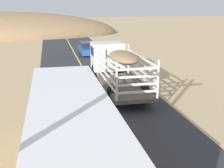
# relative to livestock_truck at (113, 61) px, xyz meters

# --- Properties ---
(livestock_truck) EXTENTS (2.53, 9.70, 3.02)m
(livestock_truck) POSITION_rel_livestock_truck_xyz_m (0.00, 0.00, 0.00)
(livestock_truck) COLOR silver
(livestock_truck) RESTS_ON road_surface
(bus) EXTENTS (2.54, 10.00, 3.21)m
(bus) POSITION_rel_livestock_truck_xyz_m (-4.14, -12.85, -0.04)
(bus) COLOR gold
(bus) RESTS_ON road_surface
(car_far) EXTENTS (1.80, 4.40, 1.46)m
(car_far) POSITION_rel_livestock_truck_xyz_m (-0.17, 13.68, -1.10)
(car_far) COLOR #264C8C
(car_far) RESTS_ON road_surface
(distant_hill) EXTENTS (45.94, 21.64, 8.73)m
(distant_hill) POSITION_rel_livestock_truck_xyz_m (-13.79, 39.23, -1.79)
(distant_hill) COLOR #8D6E4C
(distant_hill) RESTS_ON ground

